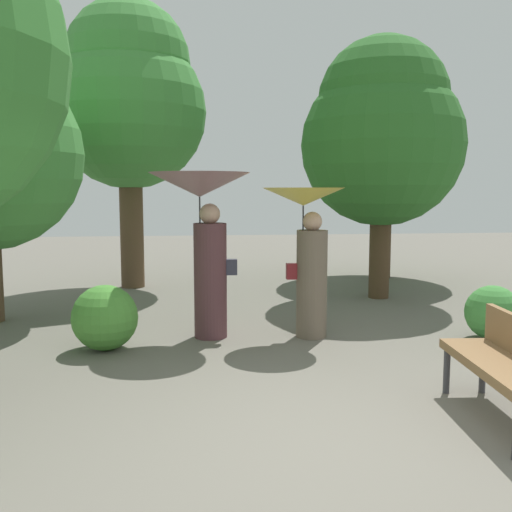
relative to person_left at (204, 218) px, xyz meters
name	(u,v)px	position (x,y,z in m)	size (l,w,h in m)	color
ground_plane	(316,448)	(0.72, -3.32, -1.53)	(40.00, 40.00, 0.00)	#6B665B
person_left	(204,218)	(0.00, 0.00, 0.00)	(1.27, 1.27, 2.10)	#563338
person_right	(307,237)	(1.31, -0.13, -0.25)	(1.04, 1.04, 1.91)	#6B5B4C
park_bench	(509,360)	(2.38, -3.01, -1.02)	(0.61, 1.53, 0.83)	#38383D
tree_near_right	(382,131)	(3.11, 2.38, 1.34)	(2.77, 2.77, 4.47)	#4C3823
tree_mid_left	(129,97)	(-1.28, 4.02, 2.10)	(2.92, 2.92, 5.42)	brown
tree_mid_right	(385,129)	(3.93, 4.63, 1.63)	(3.26, 3.26, 4.99)	#4C3823
bush_path_left	(493,312)	(3.62, -0.53, -1.19)	(0.69, 0.69, 0.69)	#428C3D
bush_path_right	(105,318)	(-1.18, -0.47, -1.14)	(0.78, 0.78, 0.78)	#4C9338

